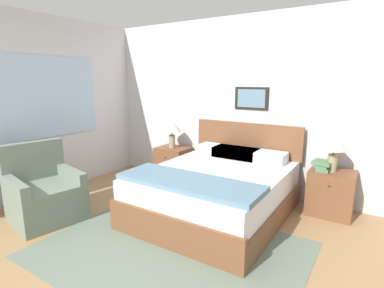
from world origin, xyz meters
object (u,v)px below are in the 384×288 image
at_px(nightstand_by_door, 331,193).
at_px(table_lamp_near_window, 172,128).
at_px(bed, 217,189).
at_px(table_lamp_by_door, 334,145).
at_px(armchair, 44,195).
at_px(nightstand_near_window, 173,164).

distance_m(nightstand_by_door, table_lamp_near_window, 2.54).
height_order(bed, table_lamp_by_door, bed).
bearing_deg(nightstand_by_door, armchair, -145.67).
bearing_deg(nightstand_near_window, armchair, -103.71).
bearing_deg(nightstand_near_window, table_lamp_by_door, -0.67).
xyz_separation_m(nightstand_near_window, table_lamp_by_door, (2.45, -0.03, 0.63)).
height_order(nightstand_near_window, table_lamp_by_door, table_lamp_by_door).
distance_m(bed, armchair, 2.13).
xyz_separation_m(armchair, nightstand_near_window, (0.49, 2.01, -0.02)).
height_order(nightstand_near_window, nightstand_by_door, same).
xyz_separation_m(nightstand_near_window, table_lamp_near_window, (-0.00, -0.03, 0.63)).
height_order(nightstand_near_window, table_lamp_near_window, table_lamp_near_window).
bearing_deg(nightstand_by_door, table_lamp_near_window, -179.34).
bearing_deg(bed, nightstand_by_door, 31.46).
distance_m(bed, table_lamp_by_door, 1.53).
distance_m(armchair, nightstand_near_window, 2.07).
relative_size(nightstand_near_window, table_lamp_near_window, 1.24).
relative_size(nightstand_near_window, table_lamp_by_door, 1.24).
relative_size(bed, table_lamp_by_door, 4.30).
bearing_deg(bed, armchair, -143.72).
relative_size(armchair, nightstand_near_window, 1.62).
bearing_deg(table_lamp_near_window, nightstand_near_window, 86.66).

